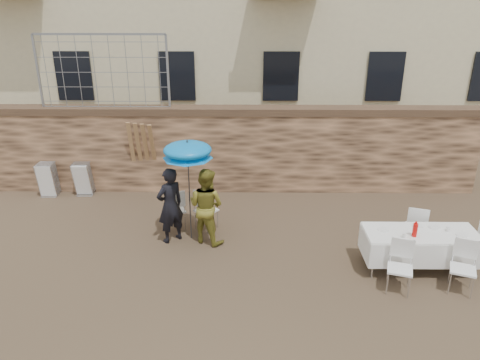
{
  "coord_description": "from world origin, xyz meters",
  "views": [
    {
      "loc": [
        0.49,
        -6.58,
        5.0
      ],
      "look_at": [
        0.4,
        2.2,
        1.4
      ],
      "focal_mm": 35.0,
      "sensor_mm": 36.0,
      "label": 1
    }
  ],
  "objects_px": {
    "man_suit": "(170,205)",
    "soda_bottle": "(415,230)",
    "woman_dress": "(206,206)",
    "table_chair_front_left": "(400,268)",
    "table_chair_back": "(416,226)",
    "chair_stack_right": "(85,177)",
    "couple_chair_left": "(175,209)",
    "banquet_table": "(422,234)",
    "table_chair_front_right": "(463,268)",
    "umbrella": "(188,153)",
    "couple_chair_right": "(206,209)",
    "chair_stack_left": "(50,177)"
  },
  "relations": [
    {
      "from": "man_suit",
      "to": "soda_bottle",
      "type": "xyz_separation_m",
      "value": [
        4.68,
        -1.17,
        0.08
      ]
    },
    {
      "from": "woman_dress",
      "to": "table_chair_front_left",
      "type": "xyz_separation_m",
      "value": [
        3.53,
        -1.77,
        -0.34
      ]
    },
    {
      "from": "man_suit",
      "to": "woman_dress",
      "type": "height_order",
      "value": "man_suit"
    },
    {
      "from": "woman_dress",
      "to": "soda_bottle",
      "type": "height_order",
      "value": "woman_dress"
    },
    {
      "from": "woman_dress",
      "to": "table_chair_back",
      "type": "distance_m",
      "value": 4.35
    },
    {
      "from": "man_suit",
      "to": "table_chair_front_left",
      "type": "height_order",
      "value": "man_suit"
    },
    {
      "from": "soda_bottle",
      "to": "chair_stack_right",
      "type": "relative_size",
      "value": 0.28
    },
    {
      "from": "table_chair_back",
      "to": "man_suit",
      "type": "bearing_deg",
      "value": 16.06
    },
    {
      "from": "couple_chair_left",
      "to": "table_chair_back",
      "type": "xyz_separation_m",
      "value": [
        5.08,
        -0.77,
        0.0
      ]
    },
    {
      "from": "soda_bottle",
      "to": "table_chair_back",
      "type": "distance_m",
      "value": 1.11
    },
    {
      "from": "man_suit",
      "to": "banquet_table",
      "type": "height_order",
      "value": "man_suit"
    },
    {
      "from": "table_chair_front_right",
      "to": "chair_stack_right",
      "type": "height_order",
      "value": "table_chair_front_right"
    },
    {
      "from": "table_chair_front_right",
      "to": "table_chair_back",
      "type": "height_order",
      "value": "same"
    },
    {
      "from": "table_chair_back",
      "to": "table_chair_front_right",
      "type": "bearing_deg",
      "value": 119.47
    },
    {
      "from": "umbrella",
      "to": "banquet_table",
      "type": "distance_m",
      "value": 4.77
    },
    {
      "from": "couple_chair_right",
      "to": "table_chair_front_left",
      "type": "distance_m",
      "value": 4.26
    },
    {
      "from": "man_suit",
      "to": "umbrella",
      "type": "relative_size",
      "value": 0.8
    },
    {
      "from": "soda_bottle",
      "to": "table_chair_front_left",
      "type": "height_order",
      "value": "soda_bottle"
    },
    {
      "from": "couple_chair_right",
      "to": "table_chair_front_right",
      "type": "bearing_deg",
      "value": -168.43
    },
    {
      "from": "couple_chair_left",
      "to": "chair_stack_left",
      "type": "height_order",
      "value": "couple_chair_left"
    },
    {
      "from": "table_chair_front_left",
      "to": "chair_stack_left",
      "type": "height_order",
      "value": "table_chair_front_left"
    },
    {
      "from": "couple_chair_left",
      "to": "table_chair_front_right",
      "type": "relative_size",
      "value": 1.0
    },
    {
      "from": "umbrella",
      "to": "couple_chair_left",
      "type": "relative_size",
      "value": 2.14
    },
    {
      "from": "soda_bottle",
      "to": "man_suit",
      "type": "bearing_deg",
      "value": 165.97
    },
    {
      "from": "table_chair_back",
      "to": "chair_stack_right",
      "type": "relative_size",
      "value": 1.04
    },
    {
      "from": "man_suit",
      "to": "couple_chair_right",
      "type": "distance_m",
      "value": 0.95
    },
    {
      "from": "soda_bottle",
      "to": "chair_stack_left",
      "type": "relative_size",
      "value": 0.28
    },
    {
      "from": "table_chair_front_left",
      "to": "chair_stack_right",
      "type": "relative_size",
      "value": 1.04
    },
    {
      "from": "soda_bottle",
      "to": "table_chair_back",
      "type": "relative_size",
      "value": 0.27
    },
    {
      "from": "man_suit",
      "to": "soda_bottle",
      "type": "height_order",
      "value": "man_suit"
    },
    {
      "from": "couple_chair_right",
      "to": "soda_bottle",
      "type": "height_order",
      "value": "soda_bottle"
    },
    {
      "from": "soda_bottle",
      "to": "table_chair_front_left",
      "type": "bearing_deg",
      "value": -123.69
    },
    {
      "from": "umbrella",
      "to": "banquet_table",
      "type": "height_order",
      "value": "umbrella"
    },
    {
      "from": "woman_dress",
      "to": "chair_stack_right",
      "type": "xyz_separation_m",
      "value": [
        -3.37,
        2.47,
        -0.36
      ]
    },
    {
      "from": "umbrella",
      "to": "table_chair_back",
      "type": "bearing_deg",
      "value": -3.9
    },
    {
      "from": "man_suit",
      "to": "couple_chair_left",
      "type": "xyz_separation_m",
      "value": [
        0.0,
        0.55,
        -0.35
      ]
    },
    {
      "from": "couple_chair_left",
      "to": "table_chair_front_right",
      "type": "height_order",
      "value": "same"
    },
    {
      "from": "woman_dress",
      "to": "table_chair_front_right",
      "type": "relative_size",
      "value": 1.71
    },
    {
      "from": "umbrella",
      "to": "chair_stack_left",
      "type": "relative_size",
      "value": 2.24
    },
    {
      "from": "banquet_table",
      "to": "table_chair_back",
      "type": "relative_size",
      "value": 2.19
    },
    {
      "from": "man_suit",
      "to": "couple_chair_left",
      "type": "height_order",
      "value": "man_suit"
    },
    {
      "from": "woman_dress",
      "to": "table_chair_front_left",
      "type": "distance_m",
      "value": 3.96
    },
    {
      "from": "table_chair_front_right",
      "to": "couple_chair_right",
      "type": "bearing_deg",
      "value": 175.34
    },
    {
      "from": "soda_bottle",
      "to": "chair_stack_right",
      "type": "bearing_deg",
      "value": 153.5
    },
    {
      "from": "table_chair_front_right",
      "to": "chair_stack_left",
      "type": "xyz_separation_m",
      "value": [
        -8.9,
        4.24,
        -0.02
      ]
    },
    {
      "from": "chair_stack_right",
      "to": "soda_bottle",
      "type": "bearing_deg",
      "value": -26.5
    },
    {
      "from": "banquet_table",
      "to": "chair_stack_right",
      "type": "relative_size",
      "value": 2.28
    },
    {
      "from": "banquet_table",
      "to": "table_chair_back",
      "type": "bearing_deg",
      "value": 75.96
    },
    {
      "from": "man_suit",
      "to": "table_chair_back",
      "type": "bearing_deg",
      "value": 137.75
    },
    {
      "from": "couple_chair_left",
      "to": "couple_chair_right",
      "type": "distance_m",
      "value": 0.7
    }
  ]
}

